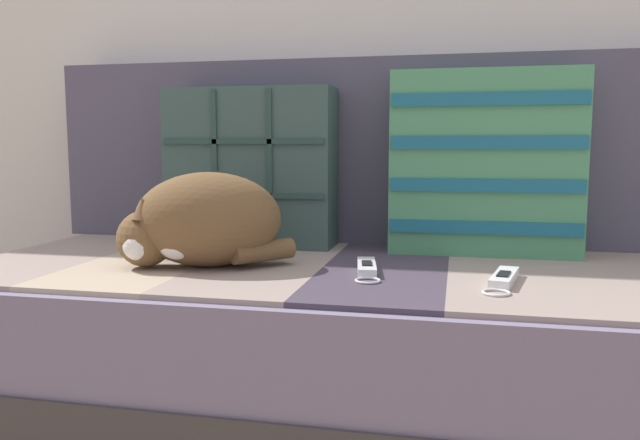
# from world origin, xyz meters

# --- Properties ---
(couch) EXTENTS (1.90, 0.79, 0.39)m
(couch) POSITION_xyz_m (0.00, 0.15, 0.19)
(couch) COLOR #3D3838
(couch) RESTS_ON ground_plane
(sofa_backrest) EXTENTS (1.87, 0.14, 0.47)m
(sofa_backrest) POSITION_xyz_m (0.00, 0.48, 0.62)
(sofa_backrest) COLOR #514C60
(sofa_backrest) RESTS_ON couch
(throw_pillow_quilted) EXTENTS (0.42, 0.14, 0.39)m
(throw_pillow_quilted) POSITION_xyz_m (-0.37, 0.33, 0.58)
(throw_pillow_quilted) COLOR #38514C
(throw_pillow_quilted) RESTS_ON couch
(throw_pillow_striped) EXTENTS (0.43, 0.14, 0.42)m
(throw_pillow_striped) POSITION_xyz_m (0.20, 0.33, 0.60)
(throw_pillow_striped) COLOR #4C9366
(throw_pillow_striped) RESTS_ON couch
(sleeping_cat) EXTENTS (0.35, 0.28, 0.20)m
(sleeping_cat) POSITION_xyz_m (-0.38, 0.04, 0.48)
(sleeping_cat) COLOR brown
(sleeping_cat) RESTS_ON couch
(game_remote_near) EXTENTS (0.07, 0.19, 0.02)m
(game_remote_near) POSITION_xyz_m (-0.03, 0.05, 0.40)
(game_remote_near) COLOR white
(game_remote_near) RESTS_ON couch
(game_remote_far) EXTENTS (0.08, 0.20, 0.02)m
(game_remote_far) POSITION_xyz_m (0.23, 0.01, 0.40)
(game_remote_far) COLOR white
(game_remote_far) RESTS_ON couch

